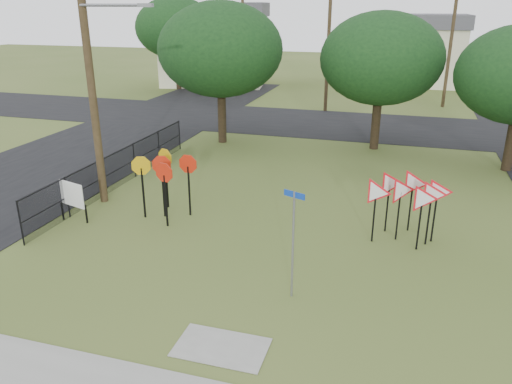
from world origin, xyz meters
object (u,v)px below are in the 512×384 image
street_name_sign (293,238)px  yield_sign_cluster (410,193)px  stop_sign_cluster (164,171)px  info_board (72,196)px

street_name_sign → yield_sign_cluster: bearing=57.4°
stop_sign_cluster → info_board: size_ratio=1.57×
stop_sign_cluster → yield_sign_cluster: 8.10m
yield_sign_cluster → info_board: yield_sign_cluster is taller
yield_sign_cluster → stop_sign_cluster: bearing=-176.8°
street_name_sign → info_board: 8.60m
street_name_sign → info_board: (-8.21, 2.48, -0.70)m
stop_sign_cluster → yield_sign_cluster: (8.08, 0.45, -0.10)m
street_name_sign → info_board: street_name_sign is taller
yield_sign_cluster → info_board: 11.09m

